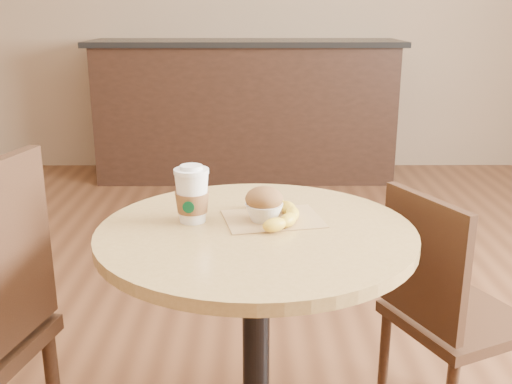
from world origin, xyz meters
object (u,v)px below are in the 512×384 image
cafe_table (256,299)px  banana (276,212)px  muffin (264,204)px  coffee_cup (192,197)px  chair_right (446,310)px

cafe_table → banana: bearing=50.6°
banana → muffin: bearing=-169.0°
muffin → coffee_cup: bearing=-179.9°
cafe_table → banana: banana is taller
chair_right → coffee_cup: coffee_cup is taller
cafe_table → chair_right: bearing=18.4°
cafe_table → coffee_cup: coffee_cup is taller
chair_right → banana: 0.61m
chair_right → coffee_cup: bearing=75.7°
chair_right → coffee_cup: 0.81m
chair_right → muffin: (-0.53, -0.13, 0.36)m
chair_right → banana: size_ratio=3.18×
chair_right → muffin: 0.65m
coffee_cup → muffin: 0.18m
chair_right → muffin: muffin is taller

